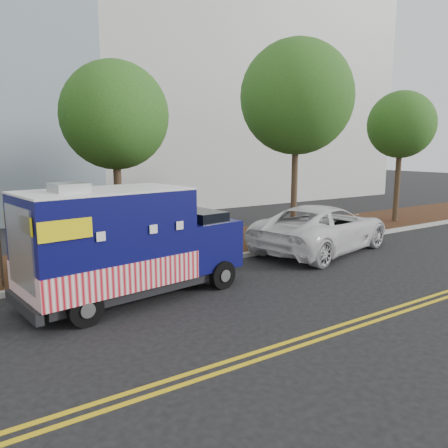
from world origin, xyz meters
TOP-DOWN VIEW (x-y plane):
  - ground at (0.00, 0.00)m, footprint 120.00×120.00m
  - curb at (0.00, 1.40)m, footprint 120.00×0.18m
  - mulch_strip at (0.00, 3.50)m, footprint 120.00×4.00m
  - centerline_near at (0.00, -4.45)m, footprint 120.00×0.10m
  - centerline_far at (0.00, -4.70)m, footprint 120.00×0.10m
  - tree_b at (-0.31, 3.79)m, footprint 3.50×3.50m
  - tree_c at (7.20, 3.37)m, footprint 4.62×4.62m
  - tree_d at (13.29, 2.71)m, footprint 3.15×3.15m
  - sign_post at (-4.17, 1.79)m, footprint 0.06×0.06m
  - food_truck at (-1.68, -0.42)m, footprint 5.78×2.80m
  - white_car at (6.13, 0.65)m, footprint 6.48×4.10m

SIDE VIEW (x-z plane):
  - ground at x=0.00m, z-range 0.00..0.00m
  - centerline_near at x=0.00m, z-range 0.00..0.01m
  - centerline_far at x=0.00m, z-range 0.00..0.01m
  - curb at x=0.00m, z-range 0.00..0.15m
  - mulch_strip at x=0.00m, z-range 0.00..0.15m
  - white_car at x=6.13m, z-range 0.00..1.67m
  - sign_post at x=-4.17m, z-range 0.00..2.40m
  - food_truck at x=-1.68m, z-range -0.14..2.79m
  - tree_b at x=-0.31m, z-range 1.47..7.94m
  - tree_d at x=13.29m, z-range 1.58..7.93m
  - tree_c at x=7.20m, z-range 1.69..9.71m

